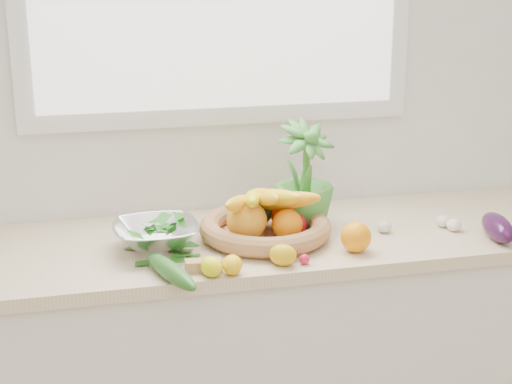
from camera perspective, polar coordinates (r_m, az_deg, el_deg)
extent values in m
cube|color=white|center=(2.61, -2.73, 8.25)|extent=(4.50, 0.02, 2.70)
cube|color=silver|center=(2.64, -1.19, -12.90)|extent=(2.20, 0.58, 0.86)
cube|color=beige|center=(2.45, -1.25, -3.75)|extent=(2.24, 0.62, 0.04)
sphere|color=orange|center=(2.33, 7.29, -3.27)|extent=(0.10, 0.10, 0.09)
ellipsoid|color=yellow|center=(2.15, -3.27, -5.44)|extent=(0.08, 0.08, 0.06)
ellipsoid|color=yellow|center=(2.16, -1.73, -5.32)|extent=(0.07, 0.08, 0.06)
ellipsoid|color=#DEAB0C|center=(2.22, 1.97, -4.60)|extent=(0.10, 0.09, 0.06)
sphere|color=red|center=(2.44, 2.90, -2.42)|extent=(0.08, 0.08, 0.07)
cube|color=tan|center=(2.19, -3.84, -5.34)|extent=(0.10, 0.05, 0.03)
ellipsoid|color=white|center=(2.57, 14.20, -2.34)|extent=(0.06, 0.06, 0.04)
ellipsoid|color=beige|center=(2.51, 9.31, -2.49)|extent=(0.05, 0.05, 0.04)
ellipsoid|color=white|center=(2.60, 13.45, -2.08)|extent=(0.05, 0.05, 0.04)
ellipsoid|color=#2E0D31|center=(2.52, 17.16, -2.49)|extent=(0.10, 0.20, 0.08)
ellipsoid|color=#1F5B1A|center=(2.14, -6.24, -5.75)|extent=(0.14, 0.28, 0.05)
sphere|color=red|center=(2.24, 3.55, -4.90)|extent=(0.04, 0.04, 0.03)
imported|color=#3E8731|center=(2.49, 3.52, 1.21)|extent=(0.25, 0.25, 0.34)
cylinder|color=#AB764C|center=(2.43, 0.67, -3.21)|extent=(0.37, 0.37, 0.01)
torus|color=tan|center=(2.42, 0.67, -2.58)|extent=(0.44, 0.44, 0.06)
sphere|color=orange|center=(2.37, -0.67, -2.07)|extent=(0.13, 0.13, 0.12)
sphere|color=orange|center=(2.38, 2.29, -2.37)|extent=(0.10, 0.10, 0.09)
sphere|color=#FD3C07|center=(2.47, 2.11, -1.63)|extent=(0.10, 0.10, 0.09)
ellipsoid|color=black|center=(2.47, 0.06, -1.21)|extent=(0.11, 0.11, 0.13)
ellipsoid|color=#FDB114|center=(2.37, -1.01, -0.85)|extent=(0.19, 0.25, 0.12)
ellipsoid|color=#FFF315|center=(2.38, -0.27, -0.51)|extent=(0.11, 0.28, 0.12)
ellipsoid|color=yellow|center=(2.38, 0.51, -0.35)|extent=(0.07, 0.28, 0.12)
ellipsoid|color=yellow|center=(2.39, 1.22, -0.40)|extent=(0.15, 0.27, 0.12)
ellipsoid|color=#F6A814|center=(2.40, 2.03, -0.62)|extent=(0.22, 0.23, 0.12)
cylinder|color=white|center=(2.35, -7.25, -4.00)|extent=(0.10, 0.10, 0.02)
imported|color=silver|center=(2.34, -7.29, -3.03)|extent=(0.26, 0.26, 0.06)
ellipsoid|color=#1B6F1E|center=(2.32, -7.32, -2.18)|extent=(0.19, 0.19, 0.08)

